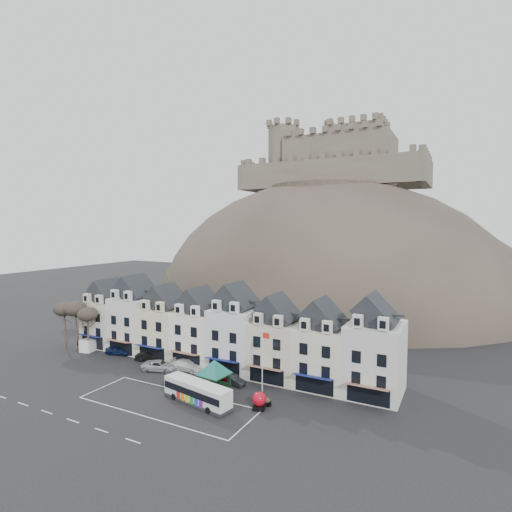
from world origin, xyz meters
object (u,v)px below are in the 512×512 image
(car_white, at_px, (187,365))
(red_buoy, at_px, (259,400))
(car_navy, at_px, (119,350))
(car_maroon, at_px, (225,378))
(bus, at_px, (197,392))
(car_charcoal, at_px, (233,380))
(car_black, at_px, (149,356))
(flagpole, at_px, (263,357))
(bus_shelter, at_px, (214,367))
(car_silver, at_px, (160,366))
(white_van, at_px, (93,343))

(car_white, bearing_deg, red_buoy, -113.68)
(car_navy, distance_m, car_maroon, 22.33)
(bus, relative_size, red_buoy, 4.80)
(car_navy, bearing_deg, car_charcoal, -108.91)
(car_black, bearing_deg, flagpole, -117.33)
(bus_shelter, xyz_separation_m, red_buoy, (7.16, -1.29, -2.39))
(bus_shelter, height_order, car_charcoal, bus_shelter)
(car_silver, height_order, car_white, car_white)
(bus_shelter, distance_m, car_white, 10.00)
(white_van, distance_m, car_charcoal, 29.86)
(bus_shelter, bearing_deg, bus, -85.99)
(bus, relative_size, car_charcoal, 2.56)
(white_van, relative_size, car_white, 0.90)
(red_buoy, bearing_deg, car_maroon, 147.74)
(flagpole, distance_m, car_navy, 28.72)
(flagpole, xyz_separation_m, white_van, (-34.69, 2.52, -3.69))
(car_black, xyz_separation_m, car_maroon, (15.60, -1.95, -0.03))
(car_silver, relative_size, car_maroon, 1.32)
(car_black, distance_m, car_silver, 5.08)
(white_van, xyz_separation_m, car_silver, (17.42, -2.49, -0.29))
(car_silver, bearing_deg, white_van, 62.98)
(bus_shelter, xyz_separation_m, car_maroon, (-0.62, 3.63, -2.77))
(car_maroon, xyz_separation_m, car_charcoal, (1.20, 0.02, -0.04))
(red_buoy, bearing_deg, white_van, 169.31)
(white_van, distance_m, car_black, 13.00)
(white_van, distance_m, car_white, 20.98)
(bus, distance_m, car_charcoal, 7.26)
(bus_shelter, xyz_separation_m, car_charcoal, (0.58, 3.65, -2.81))
(car_charcoal, bearing_deg, car_navy, 97.80)
(white_van, bearing_deg, bus, -28.26)
(car_navy, bearing_deg, car_white, -106.59)
(car_white, bearing_deg, car_black, 84.04)
(white_van, relative_size, car_maroon, 1.21)
(bus_shelter, relative_size, car_black, 1.61)
(flagpole, bearing_deg, red_buoy, -68.64)
(car_charcoal, bearing_deg, white_van, 98.81)
(red_buoy, relative_size, white_van, 0.43)
(bus, height_order, red_buoy, bus)
(bus, distance_m, white_van, 30.46)
(flagpole, height_order, white_van, flagpole)
(bus_shelter, bearing_deg, car_charcoal, 87.70)
(car_silver, bearing_deg, car_navy, 58.43)
(flagpole, height_order, car_silver, flagpole)
(bus, height_order, car_black, bus)
(car_silver, bearing_deg, car_white, -80.86)
(car_black, xyz_separation_m, car_silver, (4.42, -2.49, 0.03))
(red_buoy, bearing_deg, bus, -163.06)
(bus, bearing_deg, car_white, 144.35)
(white_van, relative_size, car_navy, 1.07)
(car_silver, bearing_deg, red_buoy, -121.86)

